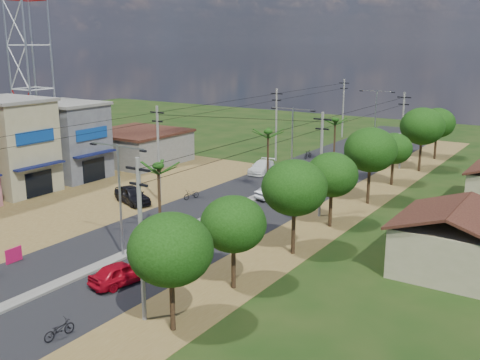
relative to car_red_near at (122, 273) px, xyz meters
The scene contains 37 objects.
ground 4.63m from the car_red_near, 133.81° to the left, with size 160.00×160.00×0.00m, color black.
road 18.58m from the car_red_near, 99.81° to the left, with size 12.00×110.00×0.04m, color black.
median 21.54m from the car_red_near, 98.45° to the left, with size 1.00×90.00×0.18m, color #605E56.
dirt_lot_west 21.40m from the car_red_near, 148.12° to the left, with size 18.00×46.00×0.04m, color brown.
dirt_shoulder_east 19.07m from the car_red_near, 73.74° to the left, with size 5.00×90.00×0.03m, color brown.
shophouse_cream 27.46m from the car_red_near, 157.73° to the left, with size 9.00×6.40×9.30m.
shophouse_grey 30.71m from the car_red_near, 145.47° to the left, with size 9.00×6.40×8.30m.
low_shed 36.48m from the car_red_near, 131.51° to the left, with size 10.40×10.40×3.95m.
house_east_near 21.52m from the car_red_near, 38.31° to the left, with size 7.60×7.50×4.60m.
tree_east_a 7.85m from the car_red_near, 23.09° to the right, with size 4.40×4.40×6.37m.
tree_east_b 7.75m from the car_red_near, 28.26° to the left, with size 4.00×4.00×5.83m.
tree_east_c 12.88m from the car_red_near, 57.60° to the left, with size 4.60×4.60×6.83m.
tree_east_d 18.74m from the car_red_near, 70.18° to the left, with size 4.20×4.20×6.13m.
tree_east_e 26.47m from the car_red_near, 75.73° to the left, with size 4.80×4.80×7.14m.
tree_east_f 33.99m from the car_red_near, 79.73° to the left, with size 3.80×3.80×5.52m.
tree_east_g 42.07m from the car_red_near, 80.87° to the left, with size 5.00×5.00×7.38m.
tree_east_h 49.86m from the car_red_near, 82.68° to the left, with size 4.40×4.40×6.52m.
palm_median_near 9.30m from the car_red_near, 113.44° to the left, with size 2.00×2.00×6.15m.
palm_median_mid 24.08m from the car_red_near, 97.73° to the left, with size 2.00×2.00×6.55m.
palm_median_far 39.69m from the car_red_near, 94.60° to the left, with size 2.00×2.00×5.85m.
streetlight_near 6.12m from the car_red_near, 133.81° to the left, with size 5.10×0.18×8.00m.
streetlight_mid 28.76m from the car_red_near, 96.38° to the left, with size 5.10×0.18×8.00m.
streetlight_far 53.55m from the car_red_near, 93.40° to the left, with size 5.10×0.18×8.00m.
utility_pole_w_b 18.81m from the car_red_near, 123.60° to the left, with size 1.60×0.24×9.00m.
utility_pole_w_c 38.87m from the car_red_near, 105.24° to the left, with size 1.60×0.24×9.00m.
utility_pole_w_d 59.32m from the car_red_near, 99.89° to the left, with size 1.60×0.24×9.00m.
utility_pole_e_a 6.51m from the car_red_near, 31.92° to the right, with size 1.60×0.24×9.00m.
utility_pole_e_b 20.19m from the car_red_near, 77.34° to the left, with size 1.60×0.24×9.00m.
utility_pole_e_c 41.72m from the car_red_near, 84.01° to the left, with size 1.60×0.24×9.00m.
car_red_near is the anchor object (origin of this frame).
car_silver_mid 21.97m from the car_red_near, 94.34° to the left, with size 1.34×3.85×1.27m, color #9C9FA4.
car_white_far 31.52m from the car_red_near, 105.01° to the left, with size 1.93×4.75×1.38m, color silver.
car_parked_dark 17.98m from the car_red_near, 131.58° to the left, with size 1.87×4.66×1.59m, color black.
moto_rider_east 6.83m from the car_red_near, 72.64° to the right, with size 0.61×1.76×0.93m, color black.
moto_rider_west_a 19.32m from the car_red_near, 115.00° to the left, with size 0.62×1.77×0.93m, color black.
moto_rider_west_b 41.19m from the car_red_near, 100.15° to the left, with size 0.50×1.78×1.07m, color black.
roadside_sign 8.80m from the car_red_near, behind, with size 0.12×1.27×1.06m.
Camera 1 is at (26.94, -26.38, 14.74)m, focal length 42.00 mm.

